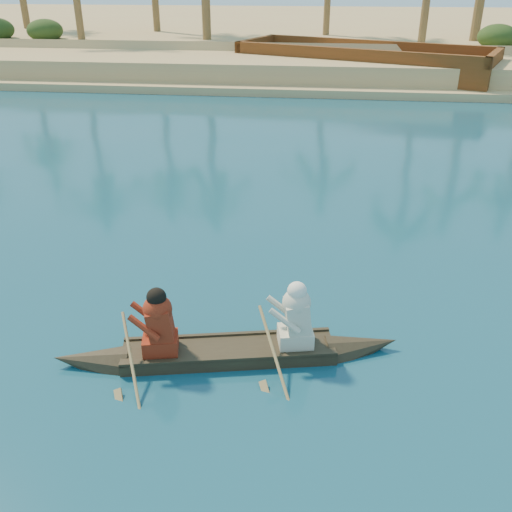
# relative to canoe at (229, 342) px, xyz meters

# --- Properties ---
(ground) EXTENTS (160.00, 160.00, 0.00)m
(ground) POSITION_rel_canoe_xyz_m (2.62, -1.80, -0.28)
(ground) COLOR #0D3E53
(ground) RESTS_ON ground
(sandy_embankment) EXTENTS (150.00, 51.00, 1.50)m
(sandy_embankment) POSITION_rel_canoe_xyz_m (2.62, 45.09, 0.25)
(sandy_embankment) COLOR tan
(sandy_embankment) RESTS_ON ground
(shrub_cluster) EXTENTS (100.00, 6.00, 2.40)m
(shrub_cluster) POSITION_rel_canoe_xyz_m (2.62, 29.70, 0.92)
(shrub_cluster) COLOR #233A15
(shrub_cluster) RESTS_ON ground
(canoe) EXTENTS (5.37, 1.81, 1.47)m
(canoe) POSITION_rel_canoe_xyz_m (0.00, 0.00, 0.00)
(canoe) COLOR #30281A
(canoe) RESTS_ON ground
(barge_mid) EXTENTS (14.05, 8.94, 2.22)m
(barge_mid) POSITION_rel_canoe_xyz_m (3.11, 25.20, 0.50)
(barge_mid) COLOR #633015
(barge_mid) RESTS_ON ground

